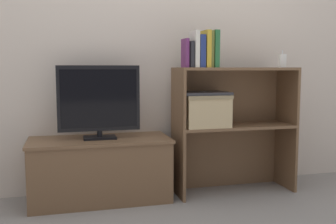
{
  "coord_description": "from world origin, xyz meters",
  "views": [
    {
      "loc": [
        -0.69,
        -2.48,
        0.92
      ],
      "look_at": [
        0.0,
        0.16,
        0.61
      ],
      "focal_mm": 42.0,
      "sensor_mm": 36.0,
      "label": 1
    }
  ],
  "objects_px": {
    "storage_basket_left": "(204,109)",
    "laptop": "(204,93)",
    "tv_stand": "(100,169)",
    "tv": "(99,100)",
    "book_forest": "(214,49)",
    "book_olive": "(210,49)",
    "book_plum": "(185,53)",
    "book_navy": "(200,51)",
    "book_mustard": "(205,49)",
    "book_ivory": "(194,49)",
    "baby_monitor": "(282,61)",
    "book_charcoal": "(189,55)"
  },
  "relations": [
    {
      "from": "book_forest",
      "to": "laptop",
      "type": "relative_size",
      "value": 0.75
    },
    {
      "from": "tv",
      "to": "book_charcoal",
      "type": "xyz_separation_m",
      "value": [
        0.61,
        -0.1,
        0.31
      ]
    },
    {
      "from": "storage_basket_left",
      "to": "laptop",
      "type": "relative_size",
      "value": 0.95
    },
    {
      "from": "book_olive",
      "to": "book_plum",
      "type": "bearing_deg",
      "value": 180.0
    },
    {
      "from": "book_ivory",
      "to": "book_olive",
      "type": "height_order",
      "value": "book_olive"
    },
    {
      "from": "tv_stand",
      "to": "laptop",
      "type": "distance_m",
      "value": 0.9
    },
    {
      "from": "book_ivory",
      "to": "baby_monitor",
      "type": "distance_m",
      "value": 0.72
    },
    {
      "from": "book_olive",
      "to": "book_charcoal",
      "type": "bearing_deg",
      "value": -180.0
    },
    {
      "from": "book_plum",
      "to": "book_mustard",
      "type": "height_order",
      "value": "book_mustard"
    },
    {
      "from": "tv_stand",
      "to": "book_charcoal",
      "type": "relative_size",
      "value": 5.45
    },
    {
      "from": "book_plum",
      "to": "book_forest",
      "type": "bearing_deg",
      "value": 0.0
    },
    {
      "from": "book_navy",
      "to": "tv_stand",
      "type": "bearing_deg",
      "value": 171.76
    },
    {
      "from": "book_ivory",
      "to": "book_mustard",
      "type": "relative_size",
      "value": 0.99
    },
    {
      "from": "book_charcoal",
      "to": "storage_basket_left",
      "type": "height_order",
      "value": "book_charcoal"
    },
    {
      "from": "book_plum",
      "to": "book_forest",
      "type": "height_order",
      "value": "book_forest"
    },
    {
      "from": "book_charcoal",
      "to": "book_olive",
      "type": "height_order",
      "value": "book_olive"
    },
    {
      "from": "book_mustard",
      "to": "book_charcoal",
      "type": "bearing_deg",
      "value": 180.0
    },
    {
      "from": "book_navy",
      "to": "storage_basket_left",
      "type": "height_order",
      "value": "book_navy"
    },
    {
      "from": "book_navy",
      "to": "book_forest",
      "type": "height_order",
      "value": "book_forest"
    },
    {
      "from": "tv",
      "to": "storage_basket_left",
      "type": "bearing_deg",
      "value": -4.4
    },
    {
      "from": "book_mustard",
      "to": "book_olive",
      "type": "bearing_deg",
      "value": 0.0
    },
    {
      "from": "book_ivory",
      "to": "storage_basket_left",
      "type": "xyz_separation_m",
      "value": [
        0.09,
        0.04,
        -0.42
      ]
    },
    {
      "from": "book_charcoal",
      "to": "book_olive",
      "type": "bearing_deg",
      "value": 0.0
    },
    {
      "from": "tv",
      "to": "book_mustard",
      "type": "bearing_deg",
      "value": -7.64
    },
    {
      "from": "tv",
      "to": "storage_basket_left",
      "type": "height_order",
      "value": "tv"
    },
    {
      "from": "tv_stand",
      "to": "book_plum",
      "type": "xyz_separation_m",
      "value": [
        0.58,
        -0.1,
        0.8
      ]
    },
    {
      "from": "tv_stand",
      "to": "storage_basket_left",
      "type": "relative_size",
      "value": 2.97
    },
    {
      "from": "tv",
      "to": "book_navy",
      "type": "bearing_deg",
      "value": -8.11
    },
    {
      "from": "book_plum",
      "to": "baby_monitor",
      "type": "distance_m",
      "value": 0.78
    },
    {
      "from": "tv_stand",
      "to": "book_forest",
      "type": "relative_size",
      "value": 3.77
    },
    {
      "from": "tv_stand",
      "to": "book_forest",
      "type": "distance_m",
      "value": 1.15
    },
    {
      "from": "storage_basket_left",
      "to": "book_ivory",
      "type": "bearing_deg",
      "value": -155.99
    },
    {
      "from": "book_ivory",
      "to": "book_navy",
      "type": "bearing_deg",
      "value": 0.0
    },
    {
      "from": "book_plum",
      "to": "laptop",
      "type": "bearing_deg",
      "value": 14.63
    },
    {
      "from": "tv",
      "to": "book_navy",
      "type": "relative_size",
      "value": 2.51
    },
    {
      "from": "book_navy",
      "to": "tv",
      "type": "bearing_deg",
      "value": 171.89
    },
    {
      "from": "book_plum",
      "to": "book_ivory",
      "type": "relative_size",
      "value": 0.78
    },
    {
      "from": "tv",
      "to": "book_forest",
      "type": "xyz_separation_m",
      "value": [
        0.79,
        -0.1,
        0.35
      ]
    },
    {
      "from": "book_olive",
      "to": "baby_monitor",
      "type": "height_order",
      "value": "book_olive"
    },
    {
      "from": "book_olive",
      "to": "book_forest",
      "type": "bearing_deg",
      "value": 0.0
    },
    {
      "from": "book_forest",
      "to": "storage_basket_left",
      "type": "relative_size",
      "value": 0.79
    },
    {
      "from": "book_plum",
      "to": "book_navy",
      "type": "xyz_separation_m",
      "value": [
        0.1,
        0.0,
        0.01
      ]
    },
    {
      "from": "tv",
      "to": "book_olive",
      "type": "relative_size",
      "value": 2.22
    },
    {
      "from": "tv",
      "to": "book_plum",
      "type": "height_order",
      "value": "book_plum"
    },
    {
      "from": "book_olive",
      "to": "book_navy",
      "type": "bearing_deg",
      "value": 180.0
    },
    {
      "from": "book_navy",
      "to": "book_mustard",
      "type": "relative_size",
      "value": 0.87
    },
    {
      "from": "book_forest",
      "to": "laptop",
      "type": "height_order",
      "value": "book_forest"
    },
    {
      "from": "tv",
      "to": "book_olive",
      "type": "bearing_deg",
      "value": -7.31
    },
    {
      "from": "tv_stand",
      "to": "book_mustard",
      "type": "distance_m",
      "value": 1.1
    },
    {
      "from": "book_olive",
      "to": "storage_basket_left",
      "type": "xyz_separation_m",
      "value": [
        -0.02,
        0.04,
        -0.42
      ]
    }
  ]
}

